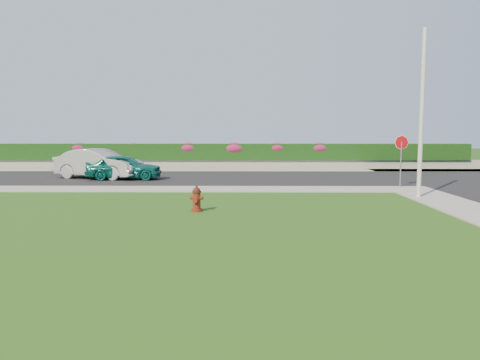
{
  "coord_description": "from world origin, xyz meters",
  "views": [
    {
      "loc": [
        -0.23,
        -11.26,
        2.51
      ],
      "look_at": [
        -0.36,
        4.34,
        0.9
      ],
      "focal_mm": 35.0,
      "sensor_mm": 36.0,
      "label": 1
    }
  ],
  "objects_px": {
    "sedan_silver": "(99,164)",
    "stop_sign": "(401,149)",
    "sedan_teal": "(124,167)",
    "fire_hydrant": "(197,199)",
    "utility_pole": "(422,114)"
  },
  "relations": [
    {
      "from": "sedan_teal",
      "to": "utility_pole",
      "type": "relative_size",
      "value": 0.61
    },
    {
      "from": "sedan_teal",
      "to": "stop_sign",
      "type": "height_order",
      "value": "stop_sign"
    },
    {
      "from": "sedan_silver",
      "to": "utility_pole",
      "type": "relative_size",
      "value": 0.75
    },
    {
      "from": "fire_hydrant",
      "to": "sedan_silver",
      "type": "height_order",
      "value": "sedan_silver"
    },
    {
      "from": "sedan_silver",
      "to": "stop_sign",
      "type": "height_order",
      "value": "stop_sign"
    },
    {
      "from": "sedan_teal",
      "to": "utility_pole",
      "type": "bearing_deg",
      "value": -117.83
    },
    {
      "from": "fire_hydrant",
      "to": "sedan_teal",
      "type": "xyz_separation_m",
      "value": [
        -4.74,
        9.59,
        0.3
      ]
    },
    {
      "from": "sedan_teal",
      "to": "stop_sign",
      "type": "relative_size",
      "value": 1.62
    },
    {
      "from": "sedan_silver",
      "to": "sedan_teal",
      "type": "bearing_deg",
      "value": -90.81
    },
    {
      "from": "sedan_teal",
      "to": "fire_hydrant",
      "type": "bearing_deg",
      "value": -154.73
    },
    {
      "from": "sedan_teal",
      "to": "sedan_silver",
      "type": "xyz_separation_m",
      "value": [
        -1.49,
        0.52,
        0.13
      ]
    },
    {
      "from": "fire_hydrant",
      "to": "sedan_silver",
      "type": "bearing_deg",
      "value": 131.61
    },
    {
      "from": "fire_hydrant",
      "to": "stop_sign",
      "type": "bearing_deg",
      "value": 46.33
    },
    {
      "from": "utility_pole",
      "to": "stop_sign",
      "type": "height_order",
      "value": "utility_pole"
    },
    {
      "from": "stop_sign",
      "to": "utility_pole",
      "type": "bearing_deg",
      "value": -79.04
    }
  ]
}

